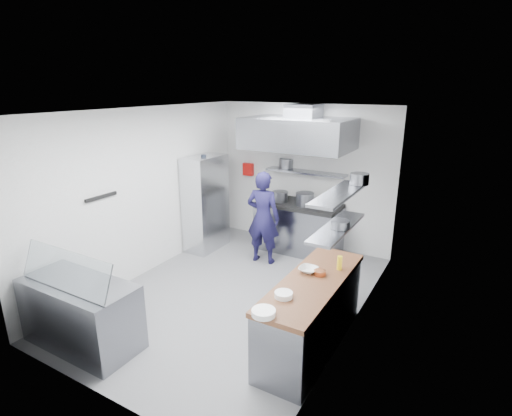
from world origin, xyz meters
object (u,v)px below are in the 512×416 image
Objects in this scene: gas_range at (299,228)px; display_case at (81,314)px; chef at (263,218)px; wire_rack at (206,203)px.

gas_range is 1.07× the size of display_case.
chef is at bearing -112.80° from gas_range.
wire_rack is at bearing -7.31° from chef.
gas_range is 0.97m from chef.
wire_rack reaches higher than gas_range.
chef is at bearing 77.03° from display_case.
wire_rack reaches higher than display_case.
gas_range reaches higher than display_case.
chef is (-0.34, -0.82, 0.40)m from gas_range.
display_case is (-0.76, -3.28, -0.42)m from chef.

